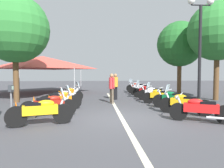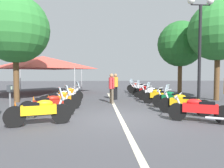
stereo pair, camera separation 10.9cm
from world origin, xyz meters
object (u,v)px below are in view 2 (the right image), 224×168
object	(u,v)px
roadside_tree_2	(15,29)
traffic_cone_1	(34,103)
motorcycle_right_row_8	(138,87)
street_lamp_twin_globe	(200,34)
motorcycle_left_row_4	(68,94)
bystander_3	(112,86)
motorcycle_left_row_0	(40,111)
roadside_tree_0	(180,44)
motorcycle_right_row_4	(154,93)
event_tent	(43,62)
motorcycle_right_row_5	(147,91)
roadside_tree_1	(218,31)
motorcycle_left_row_1	(49,105)
motorcycle_right_row_1	(183,103)
motorcycle_right_row_0	(199,109)
motorcycle_right_row_7	(139,88)
bystander_1	(116,84)
motorcycle_right_row_3	(160,96)
parking_meter	(10,97)
motorcycle_left_row_3	(63,97)
motorcycle_left_row_2	(60,100)
motorcycle_right_row_2	(173,99)
traffic_cone_0	(15,109)

from	to	relation	value
roadside_tree_2	traffic_cone_1	bearing A→B (deg)	-144.50
motorcycle_right_row_8	street_lamp_twin_globe	distance (m)	9.65
motorcycle_left_row_4	motorcycle_right_row_8	xyz separation A→B (m)	(5.77, -5.44, 0.01)
motorcycle_right_row_8	bystander_3	size ratio (longest dim) A/B	1.15
motorcycle_left_row_0	roadside_tree_0	bearing A→B (deg)	29.52
motorcycle_left_row_4	motorcycle_right_row_4	bearing A→B (deg)	-21.18
street_lamp_twin_globe	roadside_tree_2	distance (m)	10.01
roadside_tree_2	event_tent	distance (m)	6.04
traffic_cone_1	bystander_3	world-z (taller)	bystander_3
roadside_tree_0	traffic_cone_1	bearing A→B (deg)	120.54
motorcycle_right_row_5	roadside_tree_1	distance (m)	5.81
motorcycle_right_row_5	motorcycle_left_row_4	bearing A→B (deg)	47.78
motorcycle_left_row_0	roadside_tree_1	distance (m)	11.60
motorcycle_left_row_1	motorcycle_right_row_1	xyz separation A→B (m)	(0.08, -5.41, -0.00)
motorcycle_right_row_0	motorcycle_right_row_1	bearing A→B (deg)	-63.70
motorcycle_left_row_4	traffic_cone_1	xyz separation A→B (m)	(-2.58, 1.23, -0.17)
motorcycle_right_row_7	bystander_1	xyz separation A→B (m)	(-3.77, 2.31, 0.53)
motorcycle_right_row_1	traffic_cone_1	world-z (taller)	motorcycle_right_row_1
motorcycle_left_row_4	roadside_tree_0	distance (m)	9.35
motorcycle_right_row_1	motorcycle_right_row_7	size ratio (longest dim) A/B	1.00
motorcycle_right_row_3	parking_meter	world-z (taller)	parking_meter
motorcycle_left_row_0	motorcycle_right_row_8	world-z (taller)	motorcycle_left_row_0
motorcycle_right_row_7	roadside_tree_2	bearing A→B (deg)	56.79
motorcycle_left_row_3	traffic_cone_1	bearing A→B (deg)	-156.80
street_lamp_twin_globe	motorcycle_right_row_8	bearing A→B (deg)	6.90
motorcycle_left_row_2	motorcycle_right_row_0	world-z (taller)	motorcycle_left_row_2
parking_meter	roadside_tree_2	xyz separation A→B (m)	(5.19, 1.79, 3.36)
motorcycle_right_row_2	bystander_1	world-z (taller)	bystander_1
motorcycle_right_row_2	motorcycle_right_row_4	xyz separation A→B (m)	(2.85, 0.12, 0.00)
motorcycle_left_row_4	roadside_tree_1	xyz separation A→B (m)	(-0.10, -9.31, 3.85)
motorcycle_left_row_4	motorcycle_right_row_3	world-z (taller)	motorcycle_right_row_3
motorcycle_right_row_2	bystander_3	size ratio (longest dim) A/B	1.05
motorcycle_left_row_4	bystander_3	bearing A→B (deg)	-41.76
traffic_cone_0	roadside_tree_2	bearing A→B (deg)	20.39
motorcycle_right_row_0	motorcycle_right_row_3	bearing A→B (deg)	-61.40
motorcycle_left_row_3	bystander_1	xyz separation A→B (m)	(2.21, -2.97, 0.54)
bystander_3	roadside_tree_0	bearing A→B (deg)	-168.42
motorcycle_right_row_4	traffic_cone_0	bearing A→B (deg)	63.38
motorcycle_right_row_4	motorcycle_right_row_8	distance (m)	5.92
event_tent	motorcycle_right_row_1	bearing A→B (deg)	-140.44
traffic_cone_1	roadside_tree_0	size ratio (longest dim) A/B	0.11
motorcycle_right_row_7	bystander_1	world-z (taller)	bystander_1
motorcycle_left_row_4	traffic_cone_0	world-z (taller)	motorcycle_left_row_4
motorcycle_right_row_5	parking_meter	distance (m)	9.25
motorcycle_right_row_4	bystander_3	distance (m)	2.89
motorcycle_right_row_2	roadside_tree_0	distance (m)	7.42
motorcycle_right_row_8	motorcycle_right_row_5	bearing A→B (deg)	116.94
motorcycle_right_row_4	motorcycle_right_row_2	bearing A→B (deg)	123.38
motorcycle_right_row_3	motorcycle_right_row_4	size ratio (longest dim) A/B	0.94
traffic_cone_1	motorcycle_right_row_7	bearing A→B (deg)	-43.16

